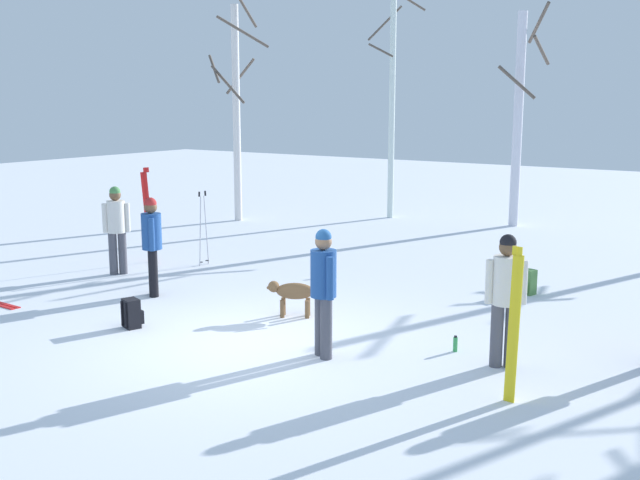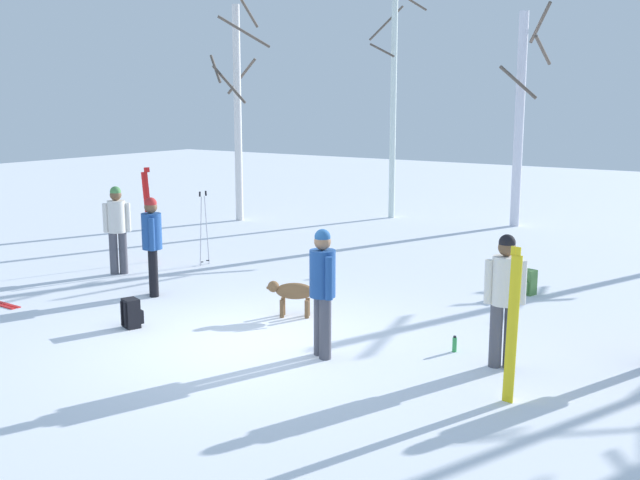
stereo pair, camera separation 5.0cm
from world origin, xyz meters
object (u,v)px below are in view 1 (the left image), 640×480
(water_bottle_0, at_px, (331,270))
(birch_tree_1, at_px, (392,94))
(birch_tree_2, at_px, (519,116))
(ski_poles_0, at_px, (203,226))
(backpack_0, at_px, (527,282))
(person_4, at_px, (323,285))
(birch_tree_0, at_px, (236,108))
(dog, at_px, (292,292))
(person_3, at_px, (506,292))
(person_1, at_px, (116,224))
(ski_pair_planted_1, at_px, (148,215))
(person_2, at_px, (152,240))
(ski_pair_planted_0, at_px, (514,326))
(water_bottle_1, at_px, (455,344))
(backpack_1, at_px, (132,314))

(water_bottle_0, height_order, birch_tree_1, birch_tree_1)
(birch_tree_1, bearing_deg, birch_tree_2, 9.34)
(ski_poles_0, height_order, birch_tree_1, birch_tree_1)
(ski_poles_0, xyz_separation_m, backpack_0, (6.32, 1.36, -0.60))
(person_4, bearing_deg, birch_tree_0, 135.42)
(dog, height_order, birch_tree_0, birch_tree_0)
(ski_poles_0, bearing_deg, person_3, -18.21)
(ski_poles_0, height_order, birch_tree_2, birch_tree_2)
(person_1, xyz_separation_m, ski_pair_planted_1, (-0.32, 1.12, 0.00))
(person_1, height_order, person_2, same)
(birch_tree_0, bearing_deg, ski_pair_planted_0, -37.27)
(water_bottle_0, xyz_separation_m, water_bottle_1, (3.83, -2.79, -0.02))
(water_bottle_1, distance_m, birch_tree_2, 11.23)
(person_2, xyz_separation_m, birch_tree_0, (-4.13, 7.20, 2.14))
(ski_pair_planted_0, xyz_separation_m, water_bottle_1, (-1.23, 1.27, -0.78))
(ski_pair_planted_0, bearing_deg, backpack_0, 106.90)
(person_3, distance_m, backpack_0, 3.96)
(backpack_1, height_order, birch_tree_0, birch_tree_0)
(person_4, xyz_separation_m, water_bottle_1, (1.37, 1.16, -0.88))
(ski_pair_planted_1, distance_m, birch_tree_1, 8.61)
(water_bottle_0, distance_m, water_bottle_1, 4.73)
(dog, distance_m, ski_poles_0, 4.28)
(person_1, xyz_separation_m, water_bottle_1, (7.36, -0.64, -0.88))
(water_bottle_1, relative_size, birch_tree_0, 0.04)
(person_3, relative_size, backpack_1, 3.90)
(water_bottle_0, height_order, birch_tree_0, birch_tree_0)
(birch_tree_2, bearing_deg, water_bottle_1, -74.24)
(person_4, bearing_deg, ski_pair_planted_1, 155.19)
(dog, bearing_deg, backpack_1, -132.12)
(birch_tree_2, bearing_deg, backpack_0, -68.51)
(ski_poles_0, xyz_separation_m, birch_tree_1, (0.12, 7.70, 2.68))
(birch_tree_1, bearing_deg, person_1, -95.74)
(water_bottle_1, distance_m, birch_tree_1, 12.28)
(person_2, distance_m, ski_pair_planted_0, 6.90)
(ski_pair_planted_0, bearing_deg, ski_pair_planted_1, 161.25)
(person_1, bearing_deg, water_bottle_0, 31.34)
(ski_pair_planted_1, relative_size, backpack_0, 4.50)
(person_2, bearing_deg, dog, 6.05)
(ski_pair_planted_0, relative_size, water_bottle_1, 8.06)
(person_1, relative_size, backpack_1, 3.90)
(ski_pair_planted_1, relative_size, birch_tree_0, 0.32)
(person_3, height_order, water_bottle_1, person_3)
(person_3, relative_size, birch_tree_0, 0.28)
(ski_poles_0, bearing_deg, backpack_0, 12.16)
(person_3, xyz_separation_m, water_bottle_1, (-0.74, 0.21, -0.88))
(dog, bearing_deg, backpack_0, 52.86)
(birch_tree_1, bearing_deg, person_2, -85.14)
(person_2, relative_size, ski_pair_planted_1, 0.87)
(person_3, height_order, birch_tree_2, birch_tree_2)
(person_3, relative_size, person_4, 1.00)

